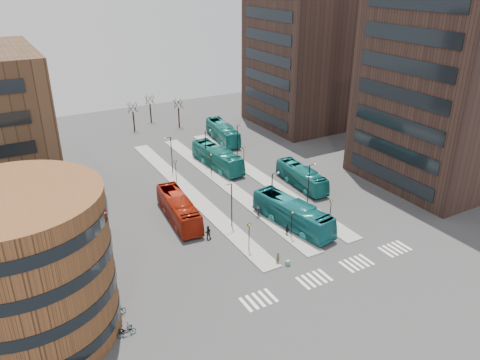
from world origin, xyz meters
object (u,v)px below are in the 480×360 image
bicycle_near (126,332)px  bicycle_far (117,312)px  commuter_a (208,232)px  commuter_c (258,212)px  teal_bus_d (223,132)px  commuter_b (287,230)px  teal_bus_c (301,177)px  suitcase (288,263)px  traveller (278,258)px  teal_bus_a (293,213)px  teal_bus_b (217,157)px  bicycle_mid (125,328)px  red_bus (179,208)px

bicycle_near → bicycle_far: 2.95m
commuter_a → commuter_c: 8.45m
teal_bus_d → commuter_b: bearing=-97.1°
teal_bus_c → bicycle_near: 37.55m
suitcase → traveller: bearing=113.5°
commuter_a → commuter_c: commuter_a is taller
bicycle_near → teal_bus_a: bearing=-67.6°
teal_bus_a → traveller: size_ratio=8.38×
traveller → commuter_c: (3.76, 10.37, 0.00)m
teal_bus_d → teal_bus_b: bearing=-113.7°
bicycle_near → bicycle_mid: (0.00, 0.53, -0.01)m
commuter_c → commuter_a: bearing=-64.9°
commuter_b → bicycle_mid: bearing=106.4°
bicycle_near → bicycle_mid: bearing=2.5°
suitcase → commuter_a: commuter_a is taller
bicycle_mid → bicycle_far: bicycle_far is taller
teal_bus_b → commuter_b: size_ratio=8.26×
bicycle_far → red_bus: bearing=-55.0°
commuter_a → commuter_b: (8.91, -4.12, -0.13)m
traveller → red_bus: bearing=99.0°
red_bus → commuter_c: bearing=-20.1°
teal_bus_b → teal_bus_d: size_ratio=1.02×
suitcase → commuter_c: bearing=56.5°
teal_bus_d → commuter_a: size_ratio=6.88×
commuter_b → bicycle_far: 23.00m
red_bus → teal_bus_d: teal_bus_d is taller
teal_bus_c → bicycle_mid: teal_bus_c is taller
traveller → suitcase: bearing=-59.9°
teal_bus_b → bicycle_far: bearing=-135.5°
traveller → teal_bus_b: bearing=64.4°
commuter_b → bicycle_far: (-22.60, -4.27, -0.27)m
commuter_b → bicycle_far: commuter_b is taller
bicycle_near → traveller: bearing=-79.1°
teal_bus_d → bicycle_far: 50.69m
teal_bus_b → teal_bus_d: (6.89, 11.21, -0.04)m
suitcase → commuter_b: (3.62, 5.37, 0.46)m
suitcase → bicycle_near: 19.07m
traveller → bicycle_far: bearing=167.2°
teal_bus_a → teal_bus_d: (7.38, 33.37, -0.05)m
teal_bus_b → teal_bus_d: teal_bus_b is taller
teal_bus_b → bicycle_far: 37.70m
teal_bus_c → bicycle_near: (-32.83, -18.19, -1.07)m
suitcase → bicycle_mid: size_ratio=0.41×
teal_bus_a → teal_bus_d: size_ratio=1.03×
teal_bus_a → commuter_c: bearing=113.7°
suitcase → red_bus: bearing=93.8°
teal_bus_c → commuter_a: (-19.13, -6.85, -0.63)m
teal_bus_c → red_bus: bearing=-175.5°
red_bus → bicycle_mid: bearing=-121.0°
suitcase → red_bus: 17.06m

